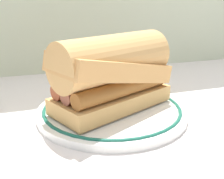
% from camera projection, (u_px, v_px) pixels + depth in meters
% --- Properties ---
extents(ground_plane, '(1.50, 1.50, 0.00)m').
position_uv_depth(ground_plane, '(129.00, 114.00, 0.48)').
color(ground_plane, silver).
extents(plate, '(0.25, 0.25, 0.01)m').
position_uv_depth(plate, '(112.00, 110.00, 0.48)').
color(plate, white).
rests_on(plate, ground_plane).
extents(sausage_sandwich, '(0.22, 0.16, 0.12)m').
position_uv_depth(sausage_sandwich, '(112.00, 72.00, 0.46)').
color(sausage_sandwich, tan).
rests_on(sausage_sandwich, plate).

